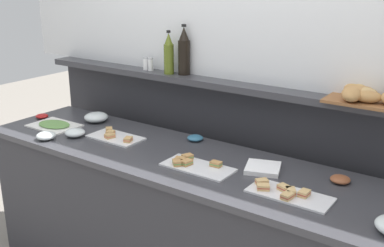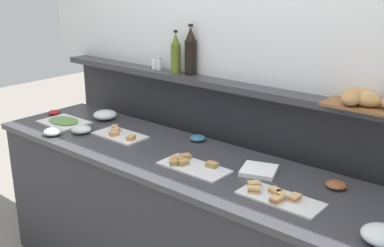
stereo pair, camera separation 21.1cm
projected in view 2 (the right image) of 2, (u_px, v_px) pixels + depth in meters
buffet_counter at (181, 231)px, 2.67m from camera, size 2.60×0.67×0.93m
back_ledge_unit at (232, 171)px, 2.98m from camera, size 2.88×0.22×1.27m
sandwich_platter_side at (277, 197)px, 2.05m from camera, size 0.38×0.16×0.04m
sandwich_platter_rear at (120, 134)px, 2.84m from camera, size 0.34×0.18×0.04m
sandwich_platter_front at (191, 165)px, 2.38m from camera, size 0.38×0.18×0.04m
cold_cuts_platter at (64, 122)px, 3.09m from camera, size 0.32×0.23×0.02m
glass_bowl_large at (53, 132)px, 2.86m from camera, size 0.12×0.12×0.05m
glass_bowl_medium at (105, 115)px, 3.17m from camera, size 0.16×0.16×0.06m
glass_bowl_small at (382, 236)px, 1.71m from camera, size 0.15×0.15×0.06m
glass_bowl_extra at (81, 130)px, 2.89m from camera, size 0.12×0.12×0.05m
condiment_bowl_red at (198, 138)px, 2.76m from camera, size 0.09×0.09×0.03m
condiment_bowl_dark at (336, 185)px, 2.15m from camera, size 0.10×0.10×0.03m
condiment_bowl_teal at (54, 112)px, 3.28m from camera, size 0.09×0.09×0.03m
napkin_stack at (259, 171)px, 2.32m from camera, size 0.22×0.22×0.02m
wine_bottle_dark at (191, 52)px, 2.90m from camera, size 0.08×0.08×0.32m
olive_oil_bottle at (176, 54)px, 2.94m from camera, size 0.06×0.06×0.28m
salt_shaker at (154, 63)px, 3.10m from camera, size 0.03×0.03×0.09m
pepper_shaker at (159, 64)px, 3.07m from camera, size 0.03×0.03×0.09m
bread_basket at (365, 99)px, 2.23m from camera, size 0.40×0.31×0.08m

